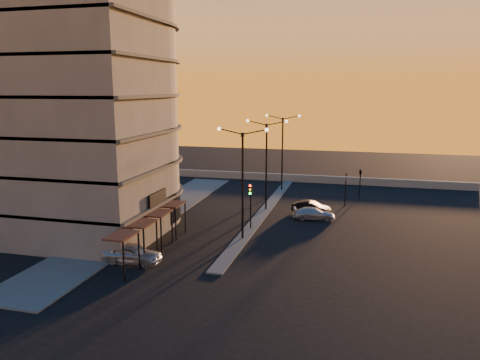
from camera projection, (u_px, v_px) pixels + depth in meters
name	position (u px, v px, depth m)	size (l,w,h in m)	color
ground	(243.00, 239.00, 39.82)	(120.00, 120.00, 0.00)	black
sidewalk_west	(150.00, 218.00, 46.20)	(5.00, 40.00, 0.12)	#444442
median	(266.00, 209.00, 49.31)	(1.20, 36.00, 0.12)	#444442
parapet	(303.00, 178.00, 63.92)	(44.00, 0.50, 1.00)	slate
building	(88.00, 97.00, 41.00)	(14.35, 17.08, 25.00)	#625D57
streetlamp_near	(243.00, 175.00, 38.74)	(4.32, 0.32, 9.51)	black
streetlamp_mid	(266.00, 158.00, 48.24)	(4.32, 0.32, 9.51)	black
streetlamp_far	(282.00, 146.00, 57.74)	(4.32, 0.32, 9.51)	black
traffic_light_main	(250.00, 199.00, 41.99)	(0.28, 0.44, 4.25)	black
signal_east_a	(346.00, 188.00, 50.77)	(0.13, 0.16, 3.60)	black
signal_east_b	(360.00, 172.00, 53.98)	(0.42, 1.99, 3.60)	black
car_hatchback	(132.00, 253.00, 34.28)	(1.77, 4.39, 1.50)	#B2B5BA
car_sedan	(311.00, 207.00, 47.86)	(1.35, 3.88, 1.28)	black
car_wagon	(314.00, 213.00, 45.73)	(1.64, 4.03, 1.17)	#AEB2B7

